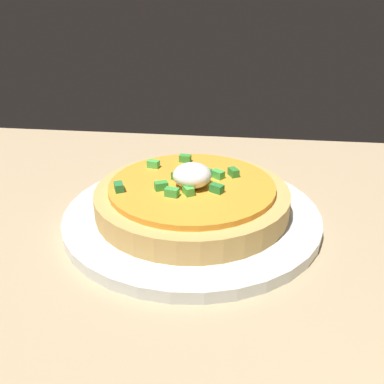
{
  "coord_description": "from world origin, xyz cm",
  "views": [
    {
      "loc": [
        -6.2,
        31.79,
        24.16
      ],
      "look_at": [
        -1.52,
        -4.96,
        5.99
      ],
      "focal_mm": 37.76,
      "sensor_mm": 36.0,
      "label": 1
    }
  ],
  "objects": [
    {
      "name": "dining_table",
      "position": [
        0.0,
        0.0,
        1.39
      ],
      "size": [
        108.31,
        65.79,
        2.79
      ],
      "primitive_type": "cube",
      "color": "tan",
      "rests_on": "ground"
    },
    {
      "name": "pizza",
      "position": [
        -1.52,
        -4.94,
        5.51
      ],
      "size": [
        19.81,
        19.81,
        5.36
      ],
      "color": "tan",
      "rests_on": "plate"
    },
    {
      "name": "plate",
      "position": [
        -1.52,
        -4.96,
        3.39
      ],
      "size": [
        26.42,
        26.42,
        1.2
      ],
      "primitive_type": "cylinder",
      "color": "silver",
      "rests_on": "dining_table"
    }
  ]
}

